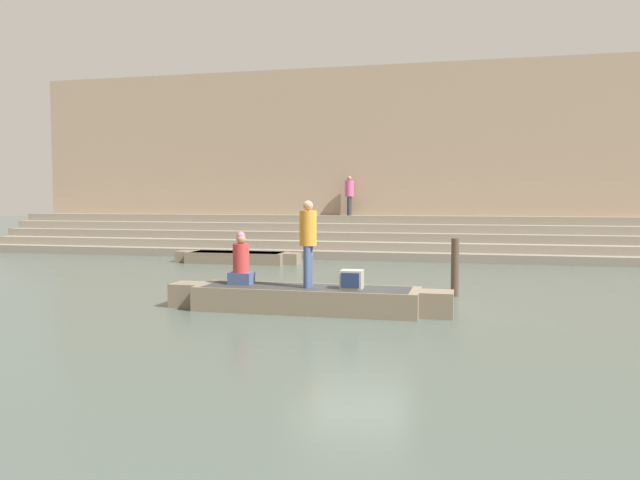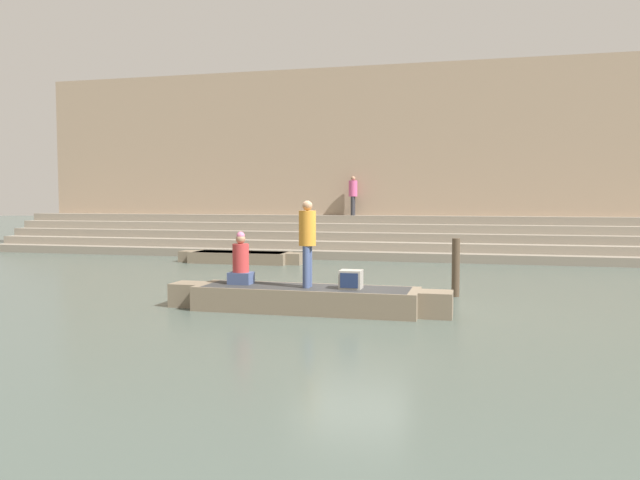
{
  "view_description": "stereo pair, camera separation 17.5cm",
  "coord_description": "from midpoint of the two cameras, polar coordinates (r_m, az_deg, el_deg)",
  "views": [
    {
      "loc": [
        2.46,
        -13.41,
        2.34
      ],
      "look_at": [
        -0.79,
        0.24,
        1.41
      ],
      "focal_mm": 35.0,
      "sensor_mm": 36.0,
      "label": 1
    },
    {
      "loc": [
        2.63,
        -13.37,
        2.34
      ],
      "look_at": [
        -0.79,
        0.24,
        1.41
      ],
      "focal_mm": 35.0,
      "sensor_mm": 36.0,
      "label": 2
    }
  ],
  "objects": [
    {
      "name": "ghat_steps",
      "position": [
        25.31,
        7.59,
        -0.17
      ],
      "size": [
        36.0,
        3.36,
        1.63
      ],
      "color": "gray",
      "rests_on": "ground"
    },
    {
      "name": "moored_boat_shore",
      "position": [
        22.86,
        -7.78,
        -1.56
      ],
      "size": [
        4.65,
        1.23,
        0.4
      ],
      "rotation": [
        0.0,
        0.0,
        0.07
      ],
      "color": "#756651",
      "rests_on": "ground"
    },
    {
      "name": "tv_set",
      "position": [
        12.72,
        2.53,
        -3.62
      ],
      "size": [
        0.44,
        0.4,
        0.38
      ],
      "rotation": [
        0.0,
        0.0,
        0.09
      ],
      "color": "#9E998E",
      "rests_on": "rowboat_main"
    },
    {
      "name": "person_rowing",
      "position": [
        13.48,
        -7.6,
        -2.11
      ],
      "size": [
        0.49,
        0.39,
        1.13
      ],
      "rotation": [
        0.0,
        0.0,
        0.21
      ],
      "color": "#3D4C75",
      "rests_on": "rowboat_main"
    },
    {
      "name": "back_wall",
      "position": [
        27.12,
        8.05,
        7.16
      ],
      "size": [
        34.2,
        1.28,
        7.94
      ],
      "color": "tan",
      "rests_on": "ground"
    },
    {
      "name": "rowboat_main",
      "position": [
        13.03,
        -1.62,
        -5.34
      ],
      "size": [
        5.99,
        1.34,
        0.51
      ],
      "rotation": [
        0.0,
        0.0,
        -0.05
      ],
      "color": "#756651",
      "rests_on": "ground"
    },
    {
      "name": "person_standing",
      "position": [
        12.83,
        -1.49,
        0.24
      ],
      "size": [
        0.35,
        0.35,
        1.79
      ],
      "rotation": [
        0.0,
        0.0,
        0.11
      ],
      "color": "#3D4C75",
      "rests_on": "rowboat_main"
    },
    {
      "name": "ground_plane",
      "position": [
        13.83,
        2.61,
        -5.94
      ],
      "size": [
        120.0,
        120.0,
        0.0
      ],
      "primitive_type": "plane",
      "color": "#47544C"
    },
    {
      "name": "mooring_post",
      "position": [
        15.24,
        11.92,
        -2.46
      ],
      "size": [
        0.19,
        0.19,
        1.4
      ],
      "primitive_type": "cylinder",
      "color": "#473828",
      "rests_on": "ground"
    },
    {
      "name": "person_on_steps",
      "position": [
        26.5,
        2.51,
        4.33
      ],
      "size": [
        0.36,
        0.36,
        1.66
      ],
      "rotation": [
        0.0,
        0.0,
        1.36
      ],
      "color": "#28282D",
      "rests_on": "ghat_steps"
    }
  ]
}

